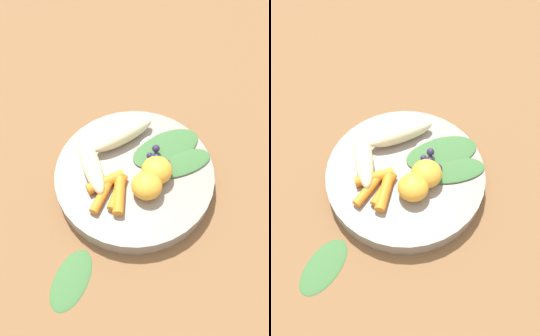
% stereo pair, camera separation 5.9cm
% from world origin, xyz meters
% --- Properties ---
extents(ground_plane, '(2.40, 2.40, 0.00)m').
position_xyz_m(ground_plane, '(0.00, 0.00, 0.00)').
color(ground_plane, brown).
extents(bowl, '(0.26, 0.26, 0.03)m').
position_xyz_m(bowl, '(0.00, 0.00, 0.02)').
color(bowl, gray).
rests_on(bowl, ground_plane).
extents(banana_peeled_left, '(0.11, 0.09, 0.03)m').
position_xyz_m(banana_peeled_left, '(-0.06, -0.03, 0.05)').
color(banana_peeled_left, beige).
rests_on(banana_peeled_left, bowl).
extents(banana_peeled_right, '(0.07, 0.12, 0.03)m').
position_xyz_m(banana_peeled_right, '(-0.05, 0.04, 0.05)').
color(banana_peeled_right, beige).
rests_on(banana_peeled_right, bowl).
extents(orange_segment_near, '(0.05, 0.05, 0.04)m').
position_xyz_m(orange_segment_near, '(0.04, 0.01, 0.05)').
color(orange_segment_near, '#F4A833').
rests_on(orange_segment_near, bowl).
extents(orange_segment_far, '(0.05, 0.05, 0.04)m').
position_xyz_m(orange_segment_far, '(0.04, -0.02, 0.05)').
color(orange_segment_far, '#F4A833').
rests_on(orange_segment_far, bowl).
extents(carrot_front, '(0.05, 0.06, 0.02)m').
position_xyz_m(carrot_front, '(-0.03, -0.05, 0.04)').
color(carrot_front, orange).
rests_on(carrot_front, bowl).
extents(carrot_mid_left, '(0.02, 0.06, 0.01)m').
position_xyz_m(carrot_mid_left, '(-0.02, -0.07, 0.04)').
color(carrot_mid_left, orange).
rests_on(carrot_mid_left, bowl).
extents(carrot_mid_right, '(0.03, 0.06, 0.01)m').
position_xyz_m(carrot_mid_right, '(-0.00, -0.05, 0.04)').
color(carrot_mid_right, orange).
rests_on(carrot_mid_right, bowl).
extents(carrot_rear, '(0.05, 0.06, 0.02)m').
position_xyz_m(carrot_rear, '(0.01, -0.05, 0.04)').
color(carrot_rear, orange).
rests_on(carrot_rear, bowl).
extents(blueberry_pile, '(0.04, 0.04, 0.02)m').
position_xyz_m(blueberry_pile, '(0.02, 0.03, 0.04)').
color(blueberry_pile, '#2D234C').
rests_on(blueberry_pile, bowl).
extents(coconut_shred_patch, '(0.04, 0.04, 0.00)m').
position_xyz_m(coconut_shred_patch, '(0.00, 0.06, 0.03)').
color(coconut_shred_patch, white).
rests_on(coconut_shred_patch, bowl).
extents(kale_leaf_left, '(0.11, 0.12, 0.01)m').
position_xyz_m(kale_leaf_left, '(0.05, 0.05, 0.03)').
color(kale_leaf_left, '#3D7038').
rests_on(kale_leaf_left, bowl).
extents(kale_leaf_right, '(0.12, 0.14, 0.01)m').
position_xyz_m(kale_leaf_right, '(0.02, 0.07, 0.03)').
color(kale_leaf_right, '#3D7038').
rests_on(kale_leaf_right, bowl).
extents(kale_leaf_stray, '(0.07, 0.10, 0.01)m').
position_xyz_m(kale_leaf_stray, '(0.01, -0.19, 0.00)').
color(kale_leaf_stray, '#3D7038').
rests_on(kale_leaf_stray, ground_plane).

